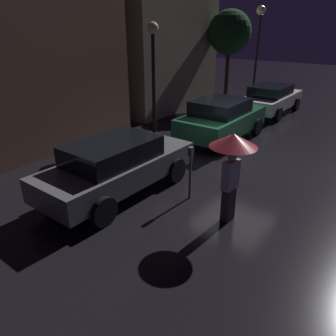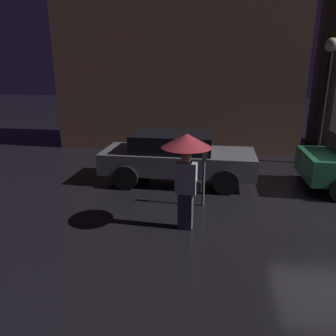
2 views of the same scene
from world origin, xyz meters
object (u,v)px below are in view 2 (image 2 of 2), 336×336
pedestrian_with_umbrella (186,155)px  street_lamp_near (327,78)px  parking_meter (204,173)px  parked_car_grey (177,156)px

pedestrian_with_umbrella → street_lamp_near: size_ratio=0.49×
pedestrian_with_umbrella → parking_meter: pedestrian_with_umbrella is taller
parked_car_grey → street_lamp_near: street_lamp_near is taller
parked_car_grey → parking_meter: bearing=-62.3°
parked_car_grey → street_lamp_near: bearing=29.6°
parking_meter → street_lamp_near: 5.99m
parked_car_grey → parking_meter: (0.84, -1.66, 0.08)m
parked_car_grey → pedestrian_with_umbrella: bearing=-78.9°
parked_car_grey → street_lamp_near: 5.67m
parking_meter → street_lamp_near: size_ratio=0.33×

